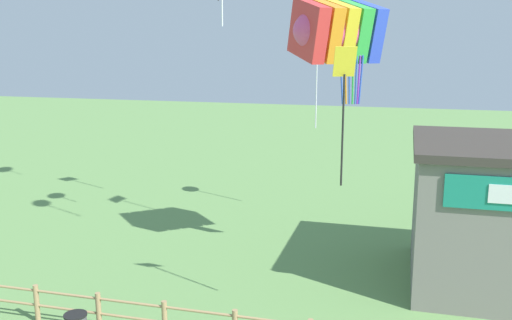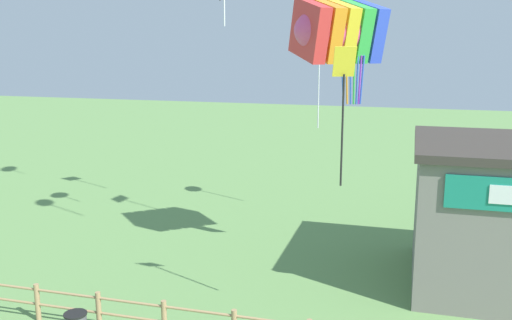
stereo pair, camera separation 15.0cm
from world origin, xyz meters
TOP-DOWN VIEW (x-y plane):
  - kite_rainbow_parafoil at (1.55, 12.29)m, footprint 3.54×3.40m
  - kite_yellow_diamond at (2.31, 7.76)m, footprint 0.57×0.40m
  - kite_blue_delta at (0.15, 17.47)m, footprint 1.03×1.00m

SIDE VIEW (x-z plane):
  - kite_yellow_diamond at x=2.31m, z-range 4.53..7.87m
  - kite_blue_delta at x=0.15m, z-range 5.20..8.67m
  - kite_rainbow_parafoil at x=1.55m, z-range 6.12..9.38m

